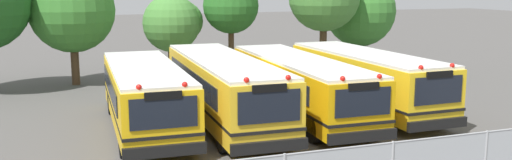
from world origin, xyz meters
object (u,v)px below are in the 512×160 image
tree_2 (174,23)px  tree_3 (231,6)px  school_bus_2 (299,84)px  school_bus_3 (365,78)px  tree_5 (358,12)px  school_bus_1 (223,87)px  school_bus_0 (145,94)px  tree_1 (72,9)px

tree_2 → tree_3: bearing=-7.0°
school_bus_2 → school_bus_3: (3.10, -0.12, 0.06)m
school_bus_2 → tree_5: (8.85, 10.44, 2.32)m
school_bus_1 → school_bus_2: school_bus_1 is taller
school_bus_0 → school_bus_2: bearing=-177.9°
school_bus_0 → tree_3: (6.57, 10.20, 2.80)m
school_bus_1 → tree_2: size_ratio=2.29×
school_bus_2 → tree_3: (0.19, 10.15, 2.81)m
tree_1 → school_bus_0: bearing=-78.2°
school_bus_3 → school_bus_0: bearing=-1.6°
school_bus_0 → tree_2: tree_2 is taller
tree_5 → school_bus_2: bearing=-130.3°
tree_3 → tree_5: tree_5 is taller
school_bus_2 → tree_1: bearing=-49.6°
school_bus_2 → tree_2: size_ratio=2.26×
tree_1 → tree_2: bearing=-0.7°
school_bus_2 → tree_2: tree_2 is taller
school_bus_1 → tree_3: bearing=-107.5°
school_bus_0 → school_bus_2: school_bus_0 is taller
school_bus_0 → tree_2: 11.27m
school_bus_1 → tree_2: bearing=-89.7°
tree_1 → tree_3: tree_1 is taller
school_bus_1 → school_bus_3: bearing=179.9°
tree_2 → tree_1: bearing=179.3°
school_bus_0 → school_bus_3: school_bus_3 is taller
school_bus_1 → tree_1: bearing=-61.8°
school_bus_2 → tree_3: 10.53m
school_bus_0 → school_bus_1: bearing=-176.5°
school_bus_0 → school_bus_3: (9.47, -0.07, 0.05)m
school_bus_3 → tree_2: size_ratio=2.01×
tree_1 → tree_2: tree_1 is taller
school_bus_0 → tree_3: tree_3 is taller
school_bus_1 → tree_3: (3.46, 10.10, 2.73)m
school_bus_0 → school_bus_1: size_ratio=0.87×
school_bus_2 → tree_5: tree_5 is taller
school_bus_3 → school_bus_1: bearing=-2.7°
school_bus_0 → school_bus_2: 6.38m
tree_2 → tree_5: 11.93m
tree_1 → tree_3: bearing=-3.1°
school_bus_2 → school_bus_1: bearing=0.6°
school_bus_3 → tree_1: bearing=-43.7°
school_bus_1 → school_bus_3: school_bus_1 is taller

